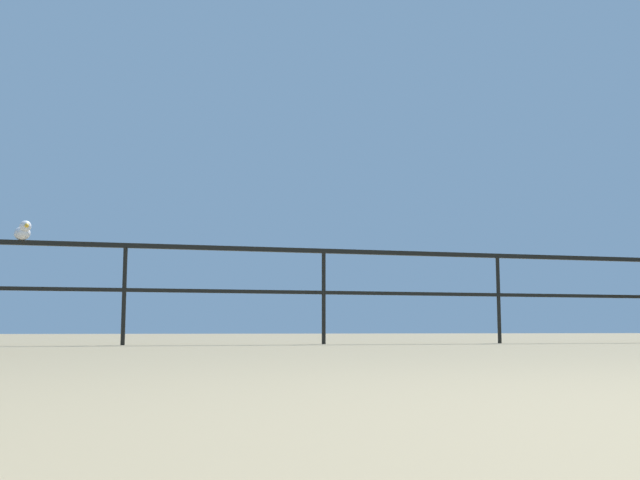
# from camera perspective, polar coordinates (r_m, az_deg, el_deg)

# --- Properties ---
(pier_railing) EXTENTS (19.44, 0.05, 1.06)m
(pier_railing) POSITION_cam_1_polar(r_m,az_deg,el_deg) (8.10, -7.10, -2.40)
(pier_railing) COLOR black
(pier_railing) RESTS_ON ground_plane
(seagull_on_rail) EXTENTS (0.23, 0.39, 0.19)m
(seagull_on_rail) POSITION_cam_1_polar(r_m,az_deg,el_deg) (8.11, -21.85, 0.59)
(seagull_on_rail) COLOR white
(seagull_on_rail) RESTS_ON pier_railing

